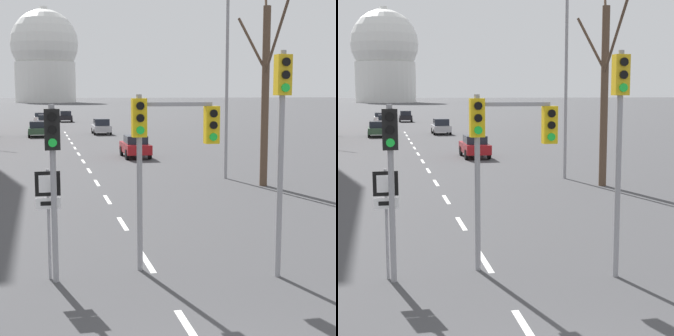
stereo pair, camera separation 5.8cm
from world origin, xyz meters
TOP-DOWN VIEW (x-y plane):
  - lane_stripe_0 at (0.00, 3.11)m, footprint 0.16×2.00m
  - lane_stripe_1 at (0.00, 7.61)m, footprint 0.16×2.00m
  - lane_stripe_2 at (0.00, 12.11)m, footprint 0.16×2.00m
  - lane_stripe_3 at (0.00, 16.61)m, footprint 0.16×2.00m
  - lane_stripe_4 at (0.00, 21.11)m, footprint 0.16×2.00m
  - lane_stripe_5 at (0.00, 25.61)m, footprint 0.16×2.00m
  - lane_stripe_6 at (0.00, 30.11)m, footprint 0.16×2.00m
  - lane_stripe_7 at (0.00, 34.61)m, footprint 0.16×2.00m
  - lane_stripe_8 at (0.00, 39.11)m, footprint 0.16×2.00m
  - lane_stripe_9 at (0.00, 43.61)m, footprint 0.16×2.00m
  - lane_stripe_10 at (0.00, 48.11)m, footprint 0.16×2.00m
  - lane_stripe_11 at (0.00, 52.61)m, footprint 0.16×2.00m
  - lane_stripe_12 at (0.00, 57.11)m, footprint 0.16×2.00m
  - traffic_signal_near_left at (-2.43, 6.50)m, footprint 0.36×0.34m
  - traffic_signal_centre_tall at (0.39, 6.94)m, footprint 2.24×0.34m
  - traffic_signal_near_right at (2.96, 5.69)m, footprint 0.36×0.34m
  - route_sign_post at (-2.56, 6.74)m, footprint 0.60×0.08m
  - street_lamp_right at (6.49, 21.08)m, footprint 1.99×0.36m
  - sedan_near_left at (-2.69, 78.14)m, footprint 1.77×4.48m
  - sedan_near_right at (3.72, 53.60)m, footprint 1.88×4.06m
  - sedan_mid_centre at (-2.94, 51.70)m, footprint 1.95×4.12m
  - sedan_far_left at (-2.19, 67.72)m, footprint 1.73×4.31m
  - sedan_far_right at (1.09, 79.55)m, footprint 1.94×3.88m
  - sedan_distant_centre at (3.72, 31.56)m, footprint 1.75×4.09m
  - bare_tree_right_near at (7.85, 18.49)m, footprint 2.05×5.62m
  - capitol_dome at (0.00, 236.23)m, footprint 27.83×27.83m

SIDE VIEW (x-z plane):
  - lane_stripe_0 at x=0.00m, z-range 0.00..0.01m
  - lane_stripe_1 at x=0.00m, z-range 0.00..0.01m
  - lane_stripe_2 at x=0.00m, z-range 0.00..0.01m
  - lane_stripe_3 at x=0.00m, z-range 0.00..0.01m
  - lane_stripe_4 at x=0.00m, z-range 0.00..0.01m
  - lane_stripe_5 at x=0.00m, z-range 0.00..0.01m
  - lane_stripe_6 at x=0.00m, z-range 0.00..0.01m
  - lane_stripe_7 at x=0.00m, z-range 0.00..0.01m
  - lane_stripe_8 at x=0.00m, z-range 0.00..0.01m
  - lane_stripe_9 at x=0.00m, z-range 0.00..0.01m
  - lane_stripe_10 at x=0.00m, z-range 0.00..0.01m
  - lane_stripe_11 at x=0.00m, z-range 0.00..0.01m
  - lane_stripe_12 at x=0.00m, z-range 0.00..0.01m
  - sedan_near_left at x=-2.69m, z-range 0.01..1.48m
  - sedan_mid_centre at x=-2.94m, z-range 0.02..1.57m
  - sedan_distant_centre at x=3.72m, z-range 0.03..1.58m
  - sedan_far_left at x=-2.19m, z-range 0.02..1.60m
  - sedan_near_right at x=3.72m, z-range -0.01..1.66m
  - sedan_far_right at x=1.09m, z-range 0.00..1.66m
  - route_sign_post at x=-2.56m, z-range 0.50..3.23m
  - traffic_signal_near_left at x=-2.43m, z-range 0.86..5.13m
  - traffic_signal_centre_tall at x=0.39m, z-range 1.15..5.65m
  - traffic_signal_near_right at x=2.96m, z-range 1.07..6.60m
  - bare_tree_right_near at x=7.85m, z-range -0.08..9.48m
  - street_lamp_right at x=6.49m, z-range 0.97..10.85m
  - capitol_dome at x=0.00m, z-range -0.51..38.80m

